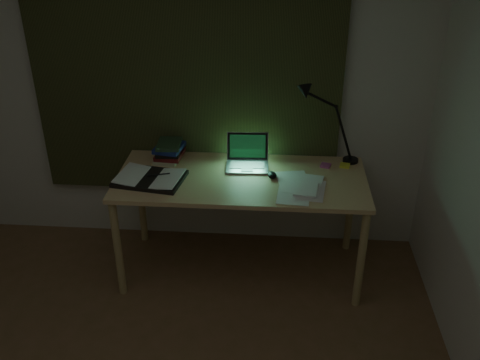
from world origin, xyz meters
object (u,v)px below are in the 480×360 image
object	(u,v)px
laptop	(247,154)
desk	(241,225)
open_textbook	(150,178)
book_stack	(168,150)
loose_papers	(298,187)
desk_lamp	(354,123)

from	to	relation	value
laptop	desk	bearing A→B (deg)	-104.99
desk	open_textbook	bearing A→B (deg)	-171.36
desk	book_stack	world-z (taller)	book_stack
laptop	loose_papers	size ratio (longest dim) A/B	0.95
book_stack	open_textbook	bearing A→B (deg)	-101.55
desk	open_textbook	xyz separation A→B (m)	(-0.61, -0.09, 0.41)
desk	book_stack	distance (m)	0.75
desk	book_stack	size ratio (longest dim) A/B	7.84
desk	desk_lamp	xyz separation A→B (m)	(0.77, 0.30, 0.69)
book_stack	desk_lamp	xyz separation A→B (m)	(1.31, 0.07, 0.22)
open_textbook	book_stack	distance (m)	0.34
desk	loose_papers	bearing A→B (deg)	-18.62
desk	loose_papers	xyz separation A→B (m)	(0.38, -0.13, 0.40)
book_stack	desk_lamp	world-z (taller)	desk_lamp
laptop	open_textbook	size ratio (longest dim) A/B	0.75
laptop	desk_lamp	distance (m)	0.78
laptop	desk_lamp	size ratio (longest dim) A/B	0.56
desk	loose_papers	size ratio (longest dim) A/B	4.84
desk	desk_lamp	distance (m)	1.07
laptop	open_textbook	distance (m)	0.69
desk_lamp	open_textbook	bearing A→B (deg)	-154.83
loose_papers	laptop	bearing A→B (deg)	142.64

